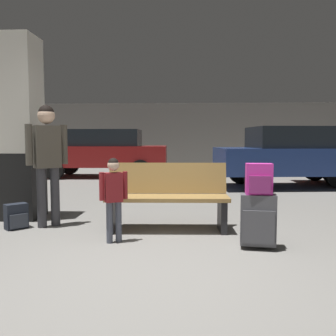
% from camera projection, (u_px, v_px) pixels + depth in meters
% --- Properties ---
extents(ground_plane, '(18.00, 18.00, 0.10)m').
position_uv_depth(ground_plane, '(168.00, 202.00, 7.20)').
color(ground_plane, gray).
extents(garage_back_wall, '(18.00, 0.12, 2.80)m').
position_uv_depth(garage_back_wall, '(178.00, 135.00, 15.91)').
color(garage_back_wall, slate).
rests_on(garage_back_wall, ground_plane).
extents(structural_pillar, '(0.57, 0.57, 2.74)m').
position_uv_depth(structural_pillar, '(20.00, 129.00, 5.40)').
color(structural_pillar, black).
rests_on(structural_pillar, ground_plane).
extents(bench, '(1.62, 0.58, 0.89)m').
position_uv_depth(bench, '(167.00, 197.00, 4.75)').
color(bench, '#9E7A42').
rests_on(bench, ground_plane).
extents(suitcase, '(0.40, 0.27, 0.60)m').
position_uv_depth(suitcase, '(258.00, 220.00, 3.93)').
color(suitcase, '#4C4C51').
rests_on(suitcase, ground_plane).
extents(backpack_bright, '(0.29, 0.21, 0.34)m').
position_uv_depth(backpack_bright, '(259.00, 179.00, 3.89)').
color(backpack_bright, '#D833A5').
rests_on(backpack_bright, suitcase).
extents(child, '(0.31, 0.19, 0.99)m').
position_uv_depth(child, '(113.00, 191.00, 4.14)').
color(child, '#4C5160').
rests_on(child, ground_plane).
extents(adult, '(0.46, 0.39, 1.67)m').
position_uv_depth(adult, '(47.00, 152.00, 4.89)').
color(adult, '#38383D').
rests_on(adult, ground_plane).
extents(backpack_dark_floor, '(0.31, 0.31, 0.34)m').
position_uv_depth(backpack_dark_floor, '(16.00, 217.00, 4.82)').
color(backpack_dark_floor, '#1E232D').
rests_on(backpack_dark_floor, ground_plane).
extents(parked_car_far, '(4.15, 1.90, 1.51)m').
position_uv_depth(parked_car_far, '(104.00, 152.00, 11.43)').
color(parked_car_far, maroon).
rests_on(parked_car_far, ground_plane).
extents(parked_car_near, '(4.25, 2.12, 1.51)m').
position_uv_depth(parked_car_near, '(298.00, 155.00, 8.94)').
color(parked_car_near, navy).
rests_on(parked_car_near, ground_plane).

